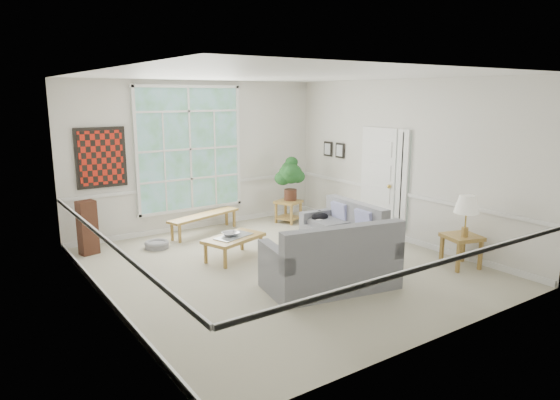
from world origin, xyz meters
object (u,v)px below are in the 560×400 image
object	(u,v)px
loveseat_front	(330,254)
end_table	(288,211)
loveseat_right	(342,227)
coffee_table	(234,248)
side_table	(461,251)

from	to	relation	value
loveseat_front	end_table	distance (m)	3.79
loveseat_right	coffee_table	xyz separation A→B (m)	(-1.81, 0.67, -0.23)
loveseat_right	loveseat_front	world-z (taller)	loveseat_front
loveseat_front	side_table	xyz separation A→B (m)	(2.29, -0.52, -0.23)
end_table	side_table	world-z (taller)	side_table
loveseat_right	loveseat_front	distance (m)	1.78
coffee_table	loveseat_front	bearing A→B (deg)	-93.76
side_table	coffee_table	bearing A→B (deg)	139.28
loveseat_front	side_table	size ratio (longest dim) A/B	3.48
side_table	end_table	bearing A→B (deg)	99.03
loveseat_right	side_table	xyz separation A→B (m)	(0.99, -1.74, -0.16)
coffee_table	side_table	size ratio (longest dim) A/B	1.96
loveseat_front	end_table	bearing A→B (deg)	74.68
loveseat_front	coffee_table	distance (m)	1.99
loveseat_right	loveseat_front	bearing A→B (deg)	-132.20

